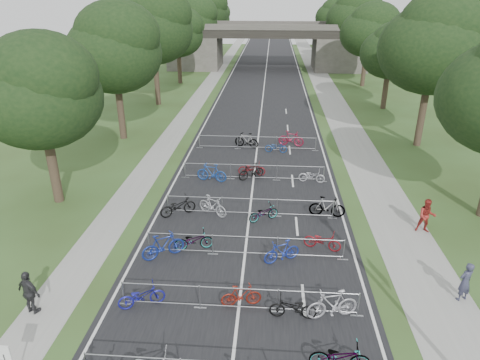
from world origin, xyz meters
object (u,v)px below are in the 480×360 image
Objects in this scene: overpass_bridge at (267,46)px; pedestrian_a at (465,282)px; park_sign at (5,360)px; pedestrian_c at (29,293)px; pedestrian_b at (427,216)px.

overpass_bridge is 57.26m from pedestrian_a.
pedestrian_c is at bearing 109.03° from park_sign.
overpass_bridge is 16.75× the size of pedestrian_b.
pedestrian_a is at bearing 19.24° from park_sign.
park_sign is 0.99× the size of pedestrian_b.
pedestrian_b reaches higher than park_sign.
park_sign is 1.04× the size of pedestrian_a.
overpass_bridge reaches higher than pedestrian_b.
pedestrian_b is at bearing -79.79° from overpass_bridge.
pedestrian_a is 0.95× the size of pedestrian_b.
pedestrian_c is at bearing -149.64° from pedestrian_b.
pedestrian_a is 0.94× the size of pedestrian_c.
pedestrian_a is at bearing -85.03° from pedestrian_b.
park_sign is 19.37m from pedestrian_b.
pedestrian_b reaches higher than pedestrian_a.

